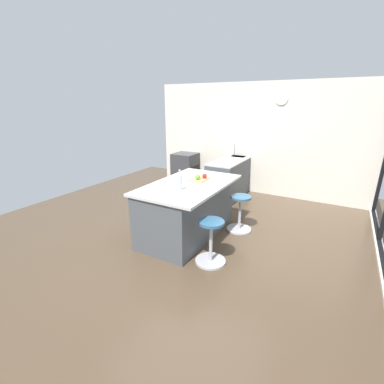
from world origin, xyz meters
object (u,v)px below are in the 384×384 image
at_px(stool_middle, 211,243).
at_px(apple_red, 205,176).
at_px(kitchen_island, 187,209).
at_px(water_bottle, 180,182).
at_px(oven_range, 185,169).
at_px(cutting_board, 199,180).
at_px(stool_by_window, 240,214).
at_px(apple_green, 198,177).

relative_size(stool_middle, apple_red, 7.81).
bearing_deg(kitchen_island, water_bottle, 14.26).
distance_m(oven_range, cutting_board, 2.89).
bearing_deg(oven_range, kitchen_island, 31.52).
xyz_separation_m(stool_by_window, cutting_board, (0.35, -0.64, 0.63)).
relative_size(kitchen_island, apple_red, 22.60).
height_order(kitchen_island, water_bottle, water_bottle).
bearing_deg(apple_red, kitchen_island, -23.89).
relative_size(stool_middle, cutting_board, 1.80).
relative_size(kitchen_island, water_bottle, 5.99).
height_order(oven_range, stool_by_window, oven_range).
xyz_separation_m(apple_green, water_bottle, (0.58, 0.01, 0.06)).
bearing_deg(cutting_board, water_bottle, -0.47).
bearing_deg(apple_red, cutting_board, -29.08).
distance_m(apple_green, apple_red, 0.14).
bearing_deg(apple_red, water_bottle, -4.90).
xyz_separation_m(apple_green, apple_red, (-0.12, 0.07, -0.00)).
distance_m(oven_range, stool_middle, 3.90).
bearing_deg(apple_red, stool_by_window, 112.71).
bearing_deg(cutting_board, stool_middle, 37.67).
bearing_deg(apple_green, stool_by_window, 118.99).
height_order(oven_range, water_bottle, water_bottle).
distance_m(oven_range, kitchen_island, 2.99).
relative_size(apple_green, apple_red, 1.08).
xyz_separation_m(oven_range, apple_green, (2.33, 1.65, 0.55)).
xyz_separation_m(oven_range, stool_middle, (3.14, 2.30, -0.13)).
xyz_separation_m(kitchen_island, cutting_board, (-0.24, 0.10, 0.47)).
distance_m(kitchen_island, apple_green, 0.57).
xyz_separation_m(kitchen_island, apple_red, (-0.34, 0.15, 0.52)).
relative_size(apple_green, water_bottle, 0.29).
bearing_deg(apple_red, oven_range, -142.14).
relative_size(stool_middle, water_bottle, 2.07).
xyz_separation_m(stool_by_window, apple_green, (0.36, -0.66, 0.69)).
relative_size(oven_range, apple_red, 10.57).
distance_m(cutting_board, water_bottle, 0.61).
bearing_deg(water_bottle, stool_by_window, 145.71).
distance_m(stool_by_window, apple_green, 1.02).
bearing_deg(water_bottle, stool_middle, 70.58).
bearing_deg(stool_by_window, apple_red, -67.29).
distance_m(cutting_board, apple_red, 0.12).
bearing_deg(oven_range, water_bottle, 29.63).
relative_size(kitchen_island, stool_by_window, 2.89).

